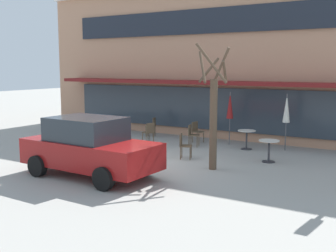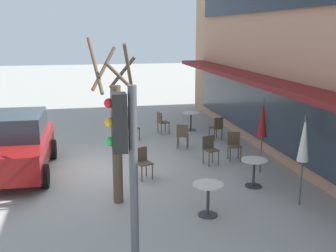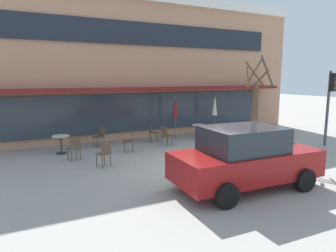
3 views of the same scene
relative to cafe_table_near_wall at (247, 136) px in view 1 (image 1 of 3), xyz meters
The scene contains 16 objects.
ground_plane 4.92m from the cafe_table_near_wall, 118.21° to the right, with size 80.00×80.00×0.00m, color #9E9B93.
building_facade 6.86m from the cafe_table_near_wall, 112.26° to the left, with size 19.16×9.10×7.28m.
cafe_table_near_wall is the anchor object (origin of this frame).
cafe_table_streetside 2.28m from the cafe_table_near_wall, 49.62° to the right, with size 0.70×0.70×0.76m.
cafe_table_by_tree 6.62m from the cafe_table_near_wall, behind, with size 0.70×0.70×0.76m.
patio_umbrella_green_folded 1.63m from the cafe_table_near_wall, 147.41° to the left, with size 0.28×0.28×2.20m.
patio_umbrella_cream_folded 1.86m from the cafe_table_near_wall, 23.92° to the left, with size 0.28×0.28×2.20m.
cafe_chair_0 2.43m from the cafe_table_near_wall, behind, with size 0.45×0.45×0.89m.
cafe_chair_1 4.92m from the cafe_table_near_wall, behind, with size 0.50×0.50×0.89m.
cafe_chair_2 3.07m from the cafe_table_near_wall, 114.00° to the right, with size 0.52×0.52×0.89m.
cafe_chair_3 2.20m from the cafe_table_near_wall, 165.24° to the right, with size 0.49×0.49×0.89m.
cafe_chair_4 6.07m from the cafe_table_near_wall, 154.74° to the right, with size 0.53×0.53×0.89m.
cafe_chair_5 4.10m from the cafe_table_near_wall, 166.28° to the right, with size 0.52×0.52×0.89m.
cafe_chair_6 6.42m from the cafe_table_near_wall, 168.64° to the right, with size 0.49×0.49×0.89m.
parked_sedan 6.80m from the cafe_table_near_wall, 111.26° to the right, with size 4.25×2.11×1.76m.
street_tree 3.87m from the cafe_table_near_wall, 85.58° to the right, with size 1.17×1.12×3.95m.
Camera 1 is at (8.26, -11.20, 3.24)m, focal length 45.00 mm.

